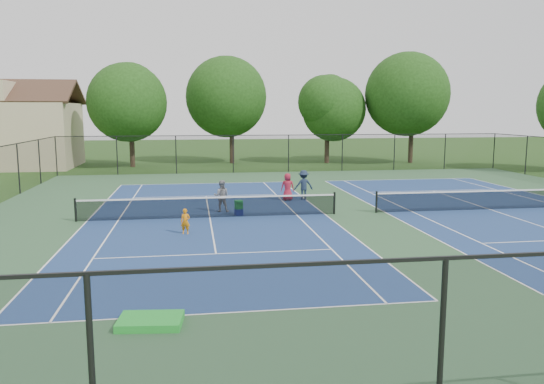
{
  "coord_description": "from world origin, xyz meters",
  "views": [
    {
      "loc": [
        -7.74,
        -24.27,
        4.89
      ],
      "look_at": [
        -4.23,
        -1.0,
        1.3
      ],
      "focal_mm": 35.0,
      "sensor_mm": 36.0,
      "label": 1
    }
  ],
  "objects": [
    {
      "name": "child_player",
      "position": [
        -8.07,
        -3.17,
        0.52
      ],
      "size": [
        0.42,
        0.31,
        1.04
      ],
      "primitive_type": "imported",
      "rotation": [
        0.0,
        0.0,
        -0.19
      ],
      "color": "orange",
      "rests_on": "ground"
    },
    {
      "name": "instructor",
      "position": [
        -6.37,
        1.43,
        0.78
      ],
      "size": [
        0.85,
        0.71,
        1.57
      ],
      "primitive_type": "imported",
      "rotation": [
        0.0,
        0.0,
        2.98
      ],
      "color": "gray",
      "rests_on": "ground"
    },
    {
      "name": "ball_crate",
      "position": [
        -5.61,
        0.4,
        0.15
      ],
      "size": [
        0.41,
        0.39,
        0.31
      ],
      "primitive_type": "cube",
      "rotation": [
        0.0,
        0.0,
        0.2
      ],
      "color": "#162999",
      "rests_on": "ground"
    },
    {
      "name": "tennis_court_right",
      "position": [
        7.0,
        0.0,
        0.1
      ],
      "size": [
        12.0,
        23.83,
        1.07
      ],
      "color": "navy",
      "rests_on": "ground"
    },
    {
      "name": "clapboard_house",
      "position": [
        -23.0,
        25.0,
        3.09
      ],
      "size": [
        10.8,
        8.1,
        7.65
      ],
      "color": "tan",
      "rests_on": "ground"
    },
    {
      "name": "ball_hopper",
      "position": [
        -5.61,
        0.4,
        0.51
      ],
      "size": [
        0.39,
        0.36,
        0.41
      ],
      "primitive_type": "cube",
      "rotation": [
        0.0,
        0.0,
        0.25
      ],
      "color": "green",
      "rests_on": "ball_crate"
    },
    {
      "name": "court_pad",
      "position": [
        0.0,
        0.0,
        0.0
      ],
      "size": [
        36.0,
        36.0,
        0.01
      ],
      "primitive_type": "cube",
      "color": "#32593B",
      "rests_on": "ground"
    },
    {
      "name": "ground",
      "position": [
        0.0,
        0.0,
        0.0
      ],
      "size": [
        140.0,
        140.0,
        0.0
      ],
      "primitive_type": "plane",
      "color": "#234716",
      "rests_on": "ground"
    },
    {
      "name": "tree_back_a",
      "position": [
        -13.0,
        24.0,
        6.04
      ],
      "size": [
        6.8,
        6.8,
        9.15
      ],
      "color": "#2D2116",
      "rests_on": "ground"
    },
    {
      "name": "tree_back_d",
      "position": [
        13.0,
        24.0,
        6.82
      ],
      "size": [
        7.8,
        7.8,
        10.37
      ],
      "color": "#2D2116",
      "rests_on": "ground"
    },
    {
      "name": "green_tarp",
      "position": [
        -8.78,
        -12.36,
        0.1
      ],
      "size": [
        1.55,
        1.12,
        0.18
      ],
      "primitive_type": "cube",
      "rotation": [
        0.0,
        0.0,
        -0.11
      ],
      "color": "green",
      "rests_on": "ground"
    },
    {
      "name": "perimeter_fence",
      "position": [
        0.0,
        0.0,
        1.6
      ],
      "size": [
        36.08,
        36.08,
        3.02
      ],
      "color": "black",
      "rests_on": "ground"
    },
    {
      "name": "bystander_c",
      "position": [
        -2.56,
        4.24,
        0.76
      ],
      "size": [
        0.75,
        0.5,
        1.52
      ],
      "primitive_type": "imported",
      "rotation": [
        0.0,
        0.0,
        3.12
      ],
      "color": "maroon",
      "rests_on": "ground"
    },
    {
      "name": "tree_back_c",
      "position": [
        5.0,
        25.0,
        5.48
      ],
      "size": [
        6.0,
        6.0,
        8.4
      ],
      "color": "#2D2116",
      "rests_on": "ground"
    },
    {
      "name": "bystander_b",
      "position": [
        -1.63,
        4.38,
        0.83
      ],
      "size": [
        1.1,
        0.67,
        1.65
      ],
      "primitive_type": "imported",
      "rotation": [
        0.0,
        0.0,
        3.19
      ],
      "color": "#1B273C",
      "rests_on": "ground"
    },
    {
      "name": "tennis_court_left",
      "position": [
        -7.0,
        0.0,
        0.1
      ],
      "size": [
        12.0,
        23.83,
        1.07
      ],
      "color": "navy",
      "rests_on": "ground"
    },
    {
      "name": "tree_back_b",
      "position": [
        -4.0,
        26.0,
        6.6
      ],
      "size": [
        7.6,
        7.6,
        10.03
      ],
      "color": "#2D2116",
      "rests_on": "ground"
    }
  ]
}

